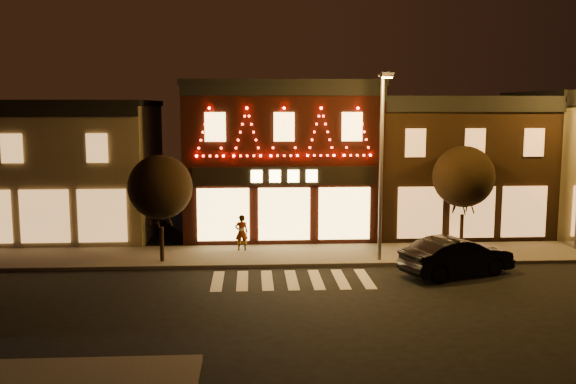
{
  "coord_description": "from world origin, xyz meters",
  "views": [
    {
      "loc": [
        -1.61,
        -21.0,
        7.02
      ],
      "look_at": [
        -0.15,
        4.0,
        3.61
      ],
      "focal_mm": 39.63,
      "sensor_mm": 36.0,
      "label": 1
    }
  ],
  "objects": [
    {
      "name": "dark_sedan",
      "position": [
        6.92,
        4.4,
        0.8
      ],
      "size": [
        5.12,
        3.29,
        1.59
      ],
      "primitive_type": "imported",
      "rotation": [
        0.0,
        0.0,
        1.93
      ],
      "color": "black",
      "rests_on": "ground"
    },
    {
      "name": "building_right_a",
      "position": [
        9.5,
        13.99,
        3.76
      ],
      "size": [
        9.2,
        8.28,
        7.5
      ],
      "color": "black",
      "rests_on": "ground"
    },
    {
      "name": "building_pulp",
      "position": [
        0.0,
        13.98,
        4.16
      ],
      "size": [
        10.2,
        8.34,
        8.3
      ],
      "color": "black",
      "rests_on": "ground"
    },
    {
      "name": "sidewalk_far",
      "position": [
        2.0,
        8.0,
        0.07
      ],
      "size": [
        44.0,
        4.0,
        0.15
      ],
      "primitive_type": "cube",
      "color": "#47423D",
      "rests_on": "ground"
    },
    {
      "name": "streetlamp_mid",
      "position": [
        4.09,
        6.36,
        5.0
      ],
      "size": [
        0.54,
        1.9,
        8.27
      ],
      "rotation": [
        0.0,
        0.0,
        0.1
      ],
      "color": "#59595E",
      "rests_on": "sidewalk_far"
    },
    {
      "name": "tree_left",
      "position": [
        -5.6,
        6.91,
        3.47
      ],
      "size": [
        2.84,
        2.84,
        4.74
      ],
      "rotation": [
        0.0,
        0.0,
        -0.11
      ],
      "color": "black",
      "rests_on": "sidewalk_far"
    },
    {
      "name": "tree_right",
      "position": [
        8.63,
        8.9,
        3.62
      ],
      "size": [
        2.96,
        2.96,
        4.96
      ],
      "rotation": [
        0.0,
        0.0,
        -0.15
      ],
      "color": "black",
      "rests_on": "sidewalk_far"
    },
    {
      "name": "building_left",
      "position": [
        -13.0,
        13.99,
        3.66
      ],
      "size": [
        12.2,
        8.28,
        7.3
      ],
      "color": "#726651",
      "rests_on": "ground"
    },
    {
      "name": "pedestrian",
      "position": [
        -2.1,
        8.87,
        1.01
      ],
      "size": [
        0.67,
        0.48,
        1.72
      ],
      "primitive_type": "imported",
      "rotation": [
        0.0,
        0.0,
        3.25
      ],
      "color": "gray",
      "rests_on": "sidewalk_far"
    },
    {
      "name": "ground",
      "position": [
        0.0,
        0.0,
        0.0
      ],
      "size": [
        120.0,
        120.0,
        0.0
      ],
      "primitive_type": "plane",
      "color": "black",
      "rests_on": "ground"
    }
  ]
}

